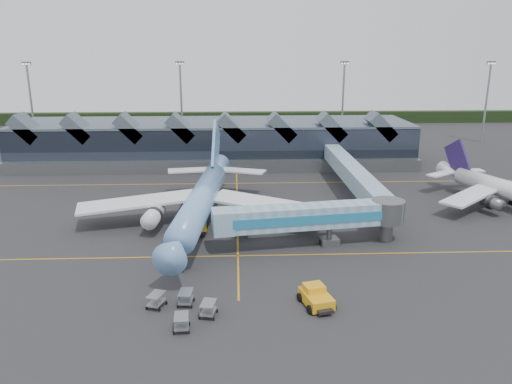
{
  "coord_description": "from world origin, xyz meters",
  "views": [
    {
      "loc": [
        -0.14,
        -67.82,
        25.96
      ],
      "look_at": [
        2.86,
        4.4,
        5.0
      ],
      "focal_mm": 35.0,
      "sensor_mm": 36.0,
      "label": 1
    }
  ],
  "objects_px": {
    "jet_bridge": "(322,217)",
    "fuel_truck": "(191,218)",
    "regional_jet": "(502,188)",
    "pushback_tug": "(316,297)",
    "main_airliner": "(202,198)"
  },
  "relations": [
    {
      "from": "jet_bridge",
      "to": "fuel_truck",
      "type": "relative_size",
      "value": 2.97
    },
    {
      "from": "jet_bridge",
      "to": "pushback_tug",
      "type": "xyz_separation_m",
      "value": [
        -3.27,
        -16.45,
        -3.17
      ]
    },
    {
      "from": "regional_jet",
      "to": "pushback_tug",
      "type": "xyz_separation_m",
      "value": [
        -36.52,
        -32.18,
        -2.31
      ]
    },
    {
      "from": "fuel_truck",
      "to": "main_airliner",
      "type": "bearing_deg",
      "value": 26.76
    },
    {
      "from": "jet_bridge",
      "to": "fuel_truck",
      "type": "height_order",
      "value": "jet_bridge"
    },
    {
      "from": "main_airliner",
      "to": "jet_bridge",
      "type": "xyz_separation_m",
      "value": [
        16.58,
        -8.87,
        -0.08
      ]
    },
    {
      "from": "regional_jet",
      "to": "fuel_truck",
      "type": "bearing_deg",
      "value": 169.43
    },
    {
      "from": "pushback_tug",
      "to": "jet_bridge",
      "type": "bearing_deg",
      "value": 64.1
    },
    {
      "from": "jet_bridge",
      "to": "fuel_truck",
      "type": "distance_m",
      "value": 19.74
    },
    {
      "from": "jet_bridge",
      "to": "pushback_tug",
      "type": "relative_size",
      "value": 5.28
    },
    {
      "from": "fuel_truck",
      "to": "pushback_tug",
      "type": "xyz_separation_m",
      "value": [
        14.95,
        -23.64,
        -0.77
      ]
    },
    {
      "from": "regional_jet",
      "to": "jet_bridge",
      "type": "bearing_deg",
      "value": -174.67
    },
    {
      "from": "fuel_truck",
      "to": "regional_jet",
      "type": "bearing_deg",
      "value": -9.39
    },
    {
      "from": "main_airliner",
      "to": "jet_bridge",
      "type": "height_order",
      "value": "main_airliner"
    },
    {
      "from": "main_airliner",
      "to": "pushback_tug",
      "type": "relative_size",
      "value": 8.81
    }
  ]
}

